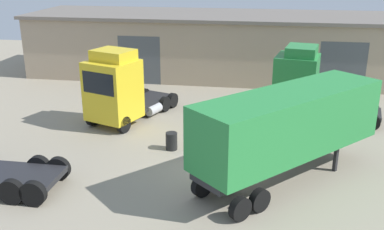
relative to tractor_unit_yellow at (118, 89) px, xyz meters
name	(u,v)px	position (x,y,z in m)	size (l,w,h in m)	color
ground_plane	(214,174)	(6.14, -5.46, -2.04)	(60.00, 60.00, 0.00)	gray
warehouse_building	(241,45)	(6.14, 12.37, 0.40)	(33.70, 8.18, 4.88)	tan
tractor_unit_yellow	(118,89)	(0.00, 0.00, 0.00)	(4.46, 6.57, 4.33)	yellow
container_trailer_green	(289,125)	(9.21, -5.51, 0.48)	(8.05, 8.40, 3.94)	#28843D
tractor_unit_green	(303,84)	(10.38, 3.10, -0.05)	(6.44, 3.62, 4.23)	#28843D
oil_drum	(172,141)	(3.71, -3.14, -1.60)	(0.58, 0.58, 0.88)	black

